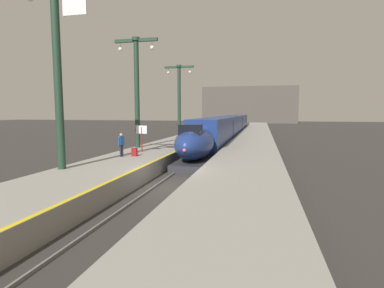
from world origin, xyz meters
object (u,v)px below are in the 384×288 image
at_px(station_column_mid, 137,83).
at_px(passenger_near_edge, 121,143).
at_px(station_column_far, 179,94).
at_px(rolling_suitcase, 134,152).
at_px(departure_info_board, 142,133).
at_px(station_column_near, 58,56).
at_px(highspeed_train_main, 229,127).

distance_m(station_column_mid, passenger_near_edge, 7.50).
height_order(station_column_far, rolling_suitcase, station_column_far).
height_order(passenger_near_edge, departure_info_board, departure_info_board).
relative_size(station_column_near, station_column_far, 1.10).
height_order(station_column_near, station_column_mid, station_column_near).
bearing_deg(departure_info_board, station_column_far, 95.32).
bearing_deg(rolling_suitcase, departure_info_board, 99.27).
bearing_deg(station_column_far, rolling_suitcase, -84.20).
xyz_separation_m(station_column_mid, rolling_suitcase, (1.97, -5.23, -5.50)).
relative_size(station_column_near, departure_info_board, 4.87).
bearing_deg(passenger_near_edge, highspeed_train_main, 80.13).
bearing_deg(station_column_near, passenger_near_edge, 77.90).
bearing_deg(passenger_near_edge, station_column_mid, 101.53).
height_order(passenger_near_edge, rolling_suitcase, passenger_near_edge).
distance_m(station_column_mid, rolling_suitcase, 7.84).
bearing_deg(highspeed_train_main, station_column_far, -128.03).
height_order(highspeed_train_main, station_column_far, station_column_far).
bearing_deg(station_column_mid, passenger_near_edge, -78.47).
xyz_separation_m(station_column_mid, passenger_near_edge, (1.15, -5.63, -4.81)).
height_order(station_column_far, departure_info_board, station_column_far).
bearing_deg(departure_info_board, rolling_suitcase, -80.73).
relative_size(highspeed_train_main, rolling_suitcase, 57.73).
height_order(station_column_mid, station_column_far, station_column_mid).
distance_m(highspeed_train_main, station_column_mid, 23.00).
relative_size(station_column_mid, rolling_suitcase, 9.89).
bearing_deg(station_column_near, station_column_far, 90.12).
xyz_separation_m(station_column_near, station_column_far, (-0.05, 24.88, -0.59)).
distance_m(rolling_suitcase, departure_info_board, 2.65).
bearing_deg(rolling_suitcase, station_column_far, 95.80).
xyz_separation_m(station_column_near, passenger_near_edge, (1.10, 5.12, -5.25)).
bearing_deg(station_column_mid, station_column_far, 90.00).
distance_m(station_column_near, station_column_far, 24.89).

